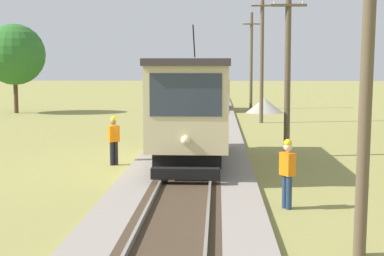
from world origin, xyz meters
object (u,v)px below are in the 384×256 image
at_px(gravel_pile, 264,106).
at_px(red_tram, 192,105).
at_px(track_worker, 287,170).
at_px(tree_left_far, 15,55).
at_px(utility_pole_near_tram, 368,44).
at_px(utility_pole_distant, 251,60).
at_px(second_worker, 114,138).
at_px(utility_pole_mid, 288,69).
at_px(freight_car, 206,91).
at_px(utility_pole_far, 262,55).

bearing_deg(gravel_pile, red_tram, -100.80).
xyz_separation_m(gravel_pile, track_worker, (-1.75, -29.47, 0.43)).
bearing_deg(red_tram, tree_left_far, 122.92).
height_order(utility_pole_near_tram, utility_pole_distant, utility_pole_distant).
distance_m(track_worker, second_worker, 8.26).
bearing_deg(tree_left_far, second_worker, -62.63).
bearing_deg(tree_left_far, utility_pole_mid, -47.98).
bearing_deg(second_worker, freight_car, -39.81).
height_order(utility_pole_mid, utility_pole_distant, utility_pole_distant).
relative_size(red_tram, tree_left_far, 1.28).
relative_size(utility_pole_distant, second_worker, 4.44).
distance_m(freight_car, gravel_pile, 5.01).
distance_m(gravel_pile, track_worker, 29.52).
relative_size(freight_car, utility_pole_distant, 0.66).
bearing_deg(utility_pole_near_tram, red_tram, 110.23).
distance_m(utility_pole_far, track_worker, 22.19).
height_order(utility_pole_near_tram, utility_pole_mid, utility_pole_near_tram).
bearing_deg(gravel_pile, tree_left_far, -176.67).
relative_size(utility_pole_distant, gravel_pile, 2.71).
xyz_separation_m(utility_pole_mid, gravel_pile, (0.79, 21.08, -2.92)).
xyz_separation_m(freight_car, utility_pole_distant, (3.65, 1.95, 2.50)).
distance_m(red_tram, second_worker, 3.09).
relative_size(gravel_pile, tree_left_far, 0.44).
distance_m(red_tram, track_worker, 6.87).
bearing_deg(utility_pole_far, gravel_pile, 84.01).
height_order(freight_car, track_worker, freight_car).
bearing_deg(utility_pole_far, utility_pole_mid, -90.00).
bearing_deg(second_worker, utility_pole_distant, -46.78).
relative_size(utility_pole_mid, utility_pole_distant, 0.85).
relative_size(utility_pole_mid, track_worker, 3.78).
height_order(utility_pole_far, gravel_pile, utility_pole_far).
height_order(track_worker, second_worker, same).
distance_m(gravel_pile, second_worker, 24.45).
bearing_deg(utility_pole_mid, utility_pole_distant, 90.00).
xyz_separation_m(utility_pole_distant, gravel_pile, (0.79, -4.03, -3.50)).
distance_m(red_tram, utility_pole_distant, 27.60).
xyz_separation_m(utility_pole_mid, utility_pole_distant, (-0.00, 25.10, 0.59)).
xyz_separation_m(red_tram, utility_pole_mid, (3.65, 2.19, 1.27)).
xyz_separation_m(freight_car, utility_pole_far, (3.65, -9.61, 2.68)).
bearing_deg(utility_pole_distant, utility_pole_mid, -90.00).
distance_m(utility_pole_mid, gravel_pile, 21.29).
relative_size(utility_pole_near_tram, gravel_pile, 2.68).
xyz_separation_m(freight_car, utility_pole_near_tram, (3.65, -35.25, 2.45)).
relative_size(utility_pole_far, track_worker, 4.64).
height_order(utility_pole_near_tram, tree_left_far, utility_pole_near_tram).
relative_size(utility_pole_near_tram, utility_pole_mid, 1.16).
distance_m(utility_pole_mid, track_worker, 8.80).
bearing_deg(utility_pole_distant, freight_car, -151.94).
xyz_separation_m(freight_car, utility_pole_mid, (3.65, -23.16, 1.91)).
distance_m(red_tram, tree_left_far, 26.51).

